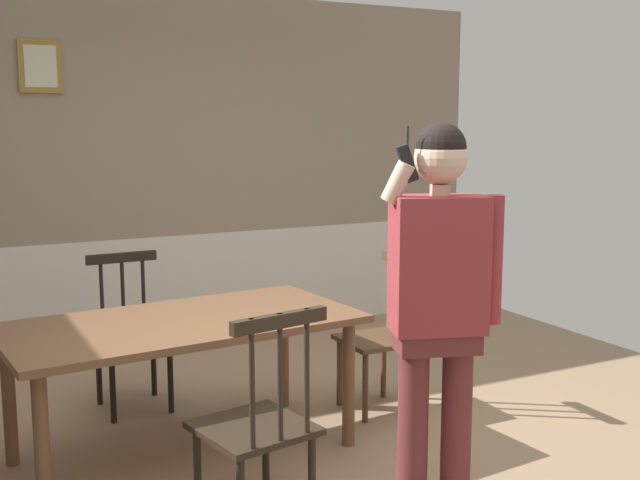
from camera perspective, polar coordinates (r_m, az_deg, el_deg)
name	(u,v)px	position (r m, az deg, el deg)	size (l,w,h in m)	color
room_back_partition	(135,178)	(6.40, -13.26, 4.42)	(6.19, 0.17, 2.81)	gray
dining_table	(182,335)	(4.28, -9.96, -6.79)	(1.92, 1.09, 0.75)	brown
chair_near_window	(131,336)	(5.11, -13.54, -6.78)	(0.46, 0.46, 0.97)	black
chair_by_doorway	(380,336)	(4.95, 4.41, -6.96)	(0.41, 0.41, 0.97)	#513823
chair_at_table_head	(258,423)	(3.60, -4.48, -13.08)	(0.55, 0.55, 1.00)	#2D2319
person_figure	(439,291)	(3.55, 8.65, -3.66)	(0.55, 0.35, 1.79)	brown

